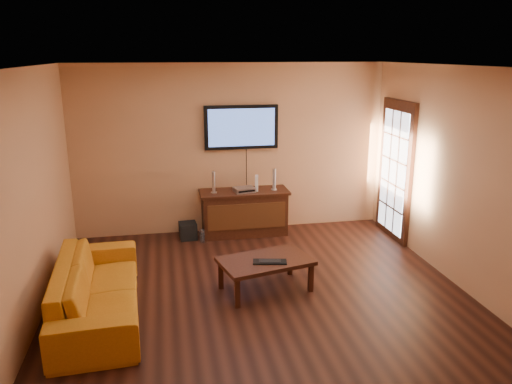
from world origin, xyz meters
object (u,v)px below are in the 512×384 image
object	(u,v)px
speaker_left	(214,183)
keyboard	(270,262)
television	(241,127)
av_receiver	(244,190)
speaker_right	(274,180)
game_console	(257,183)
sofa	(97,280)
bottle	(202,236)
media_console	(244,212)
subwoofer	(188,231)
coffee_table	(266,263)

from	to	relation	value
speaker_left	keyboard	distance (m)	2.19
television	av_receiver	xyz separation A→B (m)	(-0.01, -0.28, -0.95)
speaker_right	game_console	size ratio (longest dim) A/B	1.46
sofa	keyboard	world-z (taller)	sofa
av_receiver	game_console	xyz separation A→B (m)	(0.21, 0.05, 0.08)
speaker_right	bottle	xyz separation A→B (m)	(-1.19, -0.25, -0.78)
media_console	subwoofer	world-z (taller)	media_console
media_console	game_console	size ratio (longest dim) A/B	5.95
av_receiver	keyboard	world-z (taller)	av_receiver
television	coffee_table	distance (m)	2.62
speaker_left	speaker_right	xyz separation A→B (m)	(0.97, -0.01, 0.00)
av_receiver	bottle	xyz separation A→B (m)	(-0.70, -0.23, -0.65)
speaker_left	bottle	xyz separation A→B (m)	(-0.22, -0.26, -0.77)
game_console	keyboard	distance (m)	2.17
media_console	speaker_left	xyz separation A→B (m)	(-0.48, -0.02, 0.52)
av_receiver	keyboard	distance (m)	2.09
media_console	sofa	xyz separation A→B (m)	(-2.03, -2.26, 0.07)
sofa	speaker_right	distance (m)	3.39
television	speaker_right	world-z (taller)	television
bottle	speaker_right	bearing A→B (deg)	11.74
sofa	game_console	distance (m)	3.20
keyboard	av_receiver	bearing A→B (deg)	89.07
game_console	keyboard	bearing A→B (deg)	-84.56
television	bottle	world-z (taller)	television
bottle	sofa	bearing A→B (deg)	-123.68
speaker_left	subwoofer	bearing A→B (deg)	-175.35
television	keyboard	bearing A→B (deg)	-91.02
speaker_left	speaker_right	distance (m)	0.97
coffee_table	sofa	world-z (taller)	sofa
television	subwoofer	xyz separation A→B (m)	(-0.91, -0.29, -1.57)
game_console	bottle	world-z (taller)	game_console
television	subwoofer	world-z (taller)	television
av_receiver	speaker_left	bearing A→B (deg)	165.46
television	game_console	xyz separation A→B (m)	(0.20, -0.23, -0.86)
game_console	subwoofer	size ratio (longest dim) A/B	0.90
sofa	speaker_left	world-z (taller)	speaker_left
subwoofer	bottle	world-z (taller)	subwoofer
media_console	speaker_right	bearing A→B (deg)	-3.78
media_console	bottle	bearing A→B (deg)	-158.51
television	av_receiver	size ratio (longest dim) A/B	3.72
speaker_right	sofa	bearing A→B (deg)	-138.39
media_console	speaker_left	distance (m)	0.71
television	speaker_left	xyz separation A→B (m)	(-0.48, -0.25, -0.83)
coffee_table	sofa	size ratio (longest dim) A/B	0.56
speaker_right	bottle	size ratio (longest dim) A/B	1.53
speaker_right	keyboard	distance (m)	2.20
media_console	subwoofer	bearing A→B (deg)	-176.31
media_console	television	size ratio (longest dim) A/B	1.20
speaker_right	keyboard	size ratio (longest dim) A/B	0.81
speaker_left	speaker_right	world-z (taller)	speaker_right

